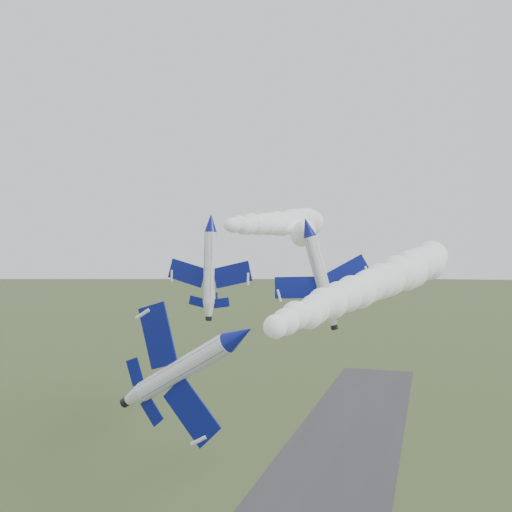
{
  "coord_description": "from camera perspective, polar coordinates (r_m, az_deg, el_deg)",
  "views": [
    {
      "loc": [
        17.89,
        -46.41,
        40.61
      ],
      "look_at": [
        -1.13,
        15.49,
        40.59
      ],
      "focal_mm": 40.0,
      "sensor_mm": 36.0,
      "label": 1
    }
  ],
  "objects": [
    {
      "name": "jet_lead",
      "position": [
        37.24,
        -1.71,
        -7.94
      ],
      "size": [
        5.56,
        12.28,
        8.85
      ],
      "rotation": [
        0.0,
        1.05,
        -0.19
      ],
      "color": "white"
    },
    {
      "name": "smoke_trail_jet_lead",
      "position": [
        68.06,
        12.67,
        -2.42
      ],
      "size": [
        16.69,
        61.31,
        5.23
      ],
      "primitive_type": null,
      "rotation": [
        0.0,
        0.0,
        -0.19
      ],
      "color": "white"
    },
    {
      "name": "jet_pair_left",
      "position": [
        72.66,
        -4.58,
        3.38
      ],
      "size": [
        11.42,
        13.68,
        3.38
      ],
      "rotation": [
        0.0,
        0.03,
        -0.05
      ],
      "color": "white"
    },
    {
      "name": "smoke_trail_jet_pair_left",
      "position": [
        103.39,
        2.46,
        3.33
      ],
      "size": [
        8.82,
        58.62,
        5.65
      ],
      "primitive_type": null,
      "rotation": [
        0.0,
        0.0,
        -0.05
      ],
      "color": "white"
    },
    {
      "name": "jet_pair_right",
      "position": [
        68.95,
        5.17,
        2.92
      ],
      "size": [
        11.48,
        13.87,
        4.26
      ],
      "rotation": [
        0.0,
        -0.26,
        0.25
      ],
      "color": "white"
    },
    {
      "name": "smoke_trail_jet_pair_right",
      "position": [
        104.47,
        4.79,
        2.37
      ],
      "size": [
        21.21,
        63.28,
        5.37
      ],
      "primitive_type": null,
      "rotation": [
        0.0,
        0.0,
        0.25
      ],
      "color": "white"
    }
  ]
}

